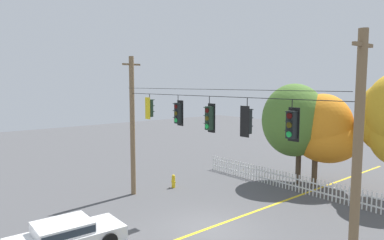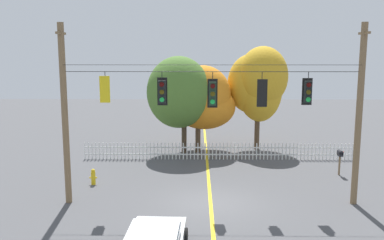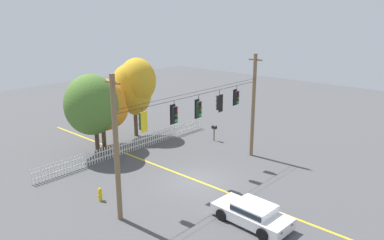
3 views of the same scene
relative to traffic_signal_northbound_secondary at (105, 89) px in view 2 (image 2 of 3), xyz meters
name	(u,v)px [view 2 (image 2 of 3)]	position (x,y,z in m)	size (l,w,h in m)	color
ground	(211,203)	(4.49, 0.01, -5.04)	(80.00, 80.00, 0.00)	#4C4C4F
lane_centerline_stripe	(211,203)	(4.49, 0.01, -5.03)	(0.16, 36.00, 0.01)	gold
signal_support_span	(211,114)	(4.49, 0.01, -1.05)	(12.84, 1.10, 7.81)	brown
traffic_signal_northbound_secondary	(105,89)	(0.00, 0.00, 0.00)	(0.43, 0.38, 1.30)	black
traffic_signal_westbound_side	(162,92)	(2.41, 0.02, -0.11)	(0.43, 0.38, 1.45)	black
traffic_signal_eastbound_side	(213,93)	(4.55, 0.02, -0.19)	(0.43, 0.38, 1.54)	black
traffic_signal_northbound_primary	(262,93)	(6.62, 0.00, -0.15)	(0.43, 0.38, 1.47)	black
traffic_signal_southbound_primary	(308,92)	(8.56, 0.02, -0.11)	(0.43, 0.38, 1.42)	black
white_picket_fence	(218,151)	(5.18, 7.52, -4.51)	(16.54, 0.06, 1.04)	white
autumn_maple_near_fence	(178,92)	(2.68, 9.04, -1.03)	(4.07, 3.86, 6.31)	#473828
autumn_maple_mid	(204,101)	(4.30, 9.81, -1.67)	(4.16, 3.51, 5.70)	brown
autumn_oak_far_east	(258,83)	(7.96, 10.42, -0.52)	(3.97, 3.33, 6.94)	brown
fire_hydrant	(93,177)	(-1.31, 2.51, -4.64)	(0.38, 0.22, 0.81)	gold
roadside_mailbox	(340,155)	(11.56, 4.32, -3.92)	(0.25, 0.44, 1.37)	brown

